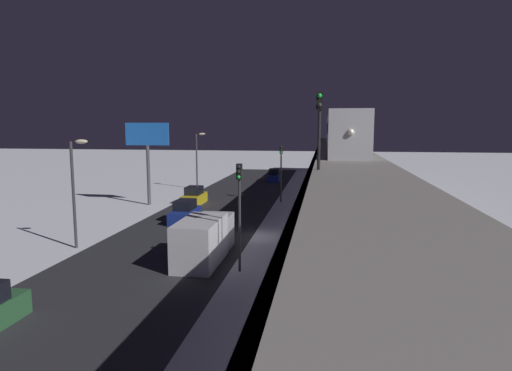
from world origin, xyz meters
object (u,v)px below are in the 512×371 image
traffic_light_mid (281,165)px  commercial_billboard (147,142)px  rail_signal (319,117)px  sedan_blue_2 (274,176)px  subway_train (339,130)px  sedan_blue (185,213)px  traffic_light_near (239,202)px  box_truck (205,239)px  sedan_yellow_2 (194,197)px

traffic_light_mid → commercial_billboard: size_ratio=0.72×
rail_signal → sedan_blue_2: size_ratio=0.95×
subway_train → sedan_blue: subway_train is taller
traffic_light_near → commercial_billboard: bearing=-55.6°
sedan_blue_2 → commercial_billboard: 26.05m
sedan_blue → sedan_blue_2: 30.78m
subway_train → commercial_billboard: (20.56, 11.78, -1.24)m
traffic_light_near → subway_train: bearing=-101.4°
box_truck → subway_train: bearing=-106.9°
box_truck → commercial_billboard: bearing=-58.3°
sedan_blue_2 → traffic_light_mid: traffic_light_mid is taller
traffic_light_mid → rail_signal: bearing=99.8°
sedan_blue_2 → sedan_yellow_2: same height
rail_signal → sedan_blue_2: (7.43, -44.97, -8.22)m
subway_train → sedan_yellow_2: (15.79, 10.73, -7.27)m
box_truck → traffic_light_near: bearing=142.3°
traffic_light_near → traffic_light_mid: 24.41m
sedan_blue_2 → traffic_light_near: bearing=-86.2°
subway_train → traffic_light_near: subway_train is taller
traffic_light_mid → commercial_billboard: 14.84m
box_truck → traffic_light_mid: 22.67m
sedan_yellow_2 → rail_signal: bearing=120.7°
rail_signal → box_truck: bearing=-27.7°
commercial_billboard → rail_signal: bearing=129.9°
box_truck → commercial_billboard: 22.34m
traffic_light_mid → commercial_billboard: (14.07, 3.90, 2.63)m
traffic_light_near → traffic_light_mid: (0.00, -24.41, 0.00)m
rail_signal → commercial_billboard: rail_signal is taller
sedan_blue → traffic_light_near: (-7.50, 12.83, 3.41)m
rail_signal → commercial_billboard: bearing=-50.1°
sedan_yellow_2 → traffic_light_mid: bearing=-163.0°
sedan_blue → sedan_blue_2: same height
subway_train → rail_signal: (1.95, 34.01, 0.95)m
subway_train → traffic_light_mid: 10.92m
sedan_yellow_2 → traffic_light_mid: traffic_light_mid is taller
sedan_blue → subway_train: bearing=-125.7°
sedan_blue → sedan_blue_2: size_ratio=1.08×
sedan_blue → commercial_billboard: size_ratio=0.51×
subway_train → sedan_yellow_2: size_ratio=12.02×
rail_signal → sedan_yellow_2: bearing=-59.3°
rail_signal → sedan_yellow_2: (13.83, -23.28, -8.22)m
subway_train → rail_signal: rail_signal is taller
subway_train → sedan_blue_2: 16.16m
traffic_light_mid → box_truck: bearing=83.1°
sedan_blue → traffic_light_mid: 14.21m
traffic_light_mid → sedan_blue_2: bearing=-81.3°
sedan_yellow_2 → subway_train: bearing=-145.8°
rail_signal → traffic_light_mid: size_ratio=0.62×
sedan_blue_2 → traffic_light_mid: size_ratio=0.66×
rail_signal → traffic_light_near: rail_signal is taller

